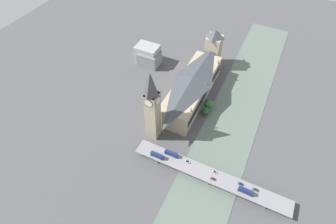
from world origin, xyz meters
The scene contains 18 objects.
ground_plane centered at (0.00, 0.00, 0.00)m, with size 600.00×600.00×0.00m, color #4C4C4F.
river_water centered at (-30.01, 0.00, 0.15)m, with size 48.03×360.00×0.30m, color slate.
parliament_hall centered at (17.10, -8.00, 14.49)m, with size 28.66×96.29×29.15m.
clock_tower centered at (30.28, 49.30, 38.30)m, with size 11.49×11.49×73.04m.
victoria_tower centered at (17.15, -68.13, 22.27)m, with size 15.97×15.97×48.53m.
road_bridge centered at (-30.01, 69.18, 4.84)m, with size 128.06×13.46×6.02m.
double_decker_bus_lead centered at (5.06, 66.20, 8.63)m, with size 11.20×2.50×4.71m.
double_decker_bus_mid centered at (-58.92, 71.66, 8.66)m, with size 11.28×2.58×4.81m.
double_decker_bus_rear centered at (14.81, 72.73, 8.63)m, with size 11.29×2.66×4.72m.
car_northbound_lead centered at (-33.62, 71.83, 6.74)m, with size 3.98×1.77×1.43m.
car_northbound_mid centered at (-65.54, 66.42, 6.74)m, with size 4.47×1.78×1.45m.
car_northbound_tail centered at (-54.14, 66.58, 6.67)m, with size 3.84×1.85×1.29m.
car_southbound_lead centered at (-32.71, 65.74, 6.73)m, with size 3.81×1.79×1.44m.
car_southbound_mid centered at (-9.57, 66.33, 6.73)m, with size 4.43×1.91×1.42m.
city_block_west centered at (85.24, -40.72, 11.18)m, with size 25.46×18.59×22.36m.
city_block_center centered at (81.95, -38.84, 8.02)m, with size 23.35×18.57×16.05m.
tree_embankment_near centered at (-3.71, -1.98, 6.94)m, with size 9.62×9.62×11.76m.
tree_embankment_mid centered at (-3.84, 6.86, 5.62)m, with size 7.25×7.25×9.26m.
Camera 1 is at (-42.95, 172.19, 194.02)m, focal length 28.00 mm.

